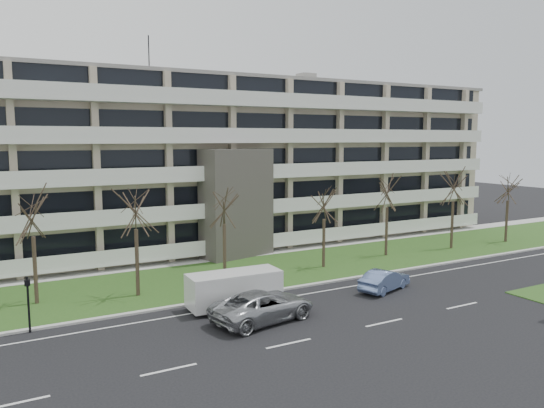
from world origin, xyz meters
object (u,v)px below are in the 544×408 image
pedestrian_signal (28,297)px  silver_pickup (263,306)px  blue_sedan (385,280)px  white_van (235,286)px

pedestrian_signal → silver_pickup: bearing=-14.8°
silver_pickup → blue_sedan: bearing=-92.9°
white_van → pedestrian_signal: (-10.93, 1.45, 0.58)m
white_van → pedestrian_signal: pedestrian_signal is taller
blue_sedan → white_van: white_van is taller
silver_pickup → white_van: white_van is taller
blue_sedan → white_van: size_ratio=0.76×
blue_sedan → white_van: (-9.99, 1.57, 0.58)m
silver_pickup → blue_sedan: (9.65, 1.23, -0.14)m
white_van → pedestrian_signal: size_ratio=1.91×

